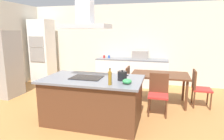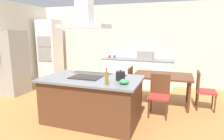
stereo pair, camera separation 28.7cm
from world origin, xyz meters
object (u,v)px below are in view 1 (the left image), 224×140
(chair_at_left_end, at_px, (124,81))
(range_hood, at_px, (85,15))
(mixing_bowl, at_px, (127,81))
(coffee_mug_blue, at_px, (109,57))
(dining_table, at_px, (160,77))
(chair_at_right_end, at_px, (198,86))
(chair_facing_island, at_px, (158,91))
(countertop_microwave, at_px, (140,55))
(refrigerator, at_px, (3,64))
(coffee_mug_red, at_px, (104,57))
(cooktop, at_px, (87,77))
(olive_oil_bottle, at_px, (110,78))
(tea_kettle, at_px, (122,76))
(wall_oven_stack, at_px, (43,51))

(chair_at_left_end, xyz_separation_m, range_hood, (-0.46, -1.42, 1.59))
(mixing_bowl, distance_m, coffee_mug_blue, 3.36)
(dining_table, distance_m, chair_at_left_end, 0.93)
(coffee_mug_blue, height_order, chair_at_right_end, coffee_mug_blue)
(dining_table, distance_m, chair_facing_island, 0.68)
(countertop_microwave, bearing_deg, refrigerator, -150.70)
(countertop_microwave, xyz_separation_m, coffee_mug_red, (-1.23, -0.01, -0.09))
(coffee_mug_blue, height_order, range_hood, range_hood)
(cooktop, bearing_deg, chair_at_left_end, 72.12)
(olive_oil_bottle, height_order, countertop_microwave, olive_oil_bottle)
(coffee_mug_blue, xyz_separation_m, range_hood, (0.36, -2.90, 1.16))
(coffee_mug_blue, height_order, refrigerator, refrigerator)
(cooktop, relative_size, tea_kettle, 2.65)
(wall_oven_stack, relative_size, refrigerator, 1.21)
(cooktop, bearing_deg, chair_facing_island, 28.71)
(olive_oil_bottle, bearing_deg, chair_at_left_end, 93.93)
(mixing_bowl, xyz_separation_m, dining_table, (0.52, 1.66, -0.28))
(coffee_mug_blue, distance_m, chair_at_left_end, 1.75)
(coffee_mug_red, relative_size, refrigerator, 0.05)
(olive_oil_bottle, xyz_separation_m, countertop_microwave, (0.12, 3.26, 0.02))
(cooktop, distance_m, dining_table, 1.99)
(tea_kettle, bearing_deg, coffee_mug_blue, 110.37)
(cooktop, height_order, wall_oven_stack, wall_oven_stack)
(cooktop, height_order, tea_kettle, tea_kettle)
(dining_table, relative_size, range_hood, 1.56)
(tea_kettle, relative_size, chair_at_left_end, 0.25)
(coffee_mug_blue, xyz_separation_m, chair_at_left_end, (0.82, -1.48, -0.44))
(chair_at_left_end, height_order, chair_facing_island, same)
(cooktop, distance_m, olive_oil_bottle, 0.70)
(olive_oil_bottle, bearing_deg, coffee_mug_red, 108.86)
(countertop_microwave, distance_m, coffee_mug_blue, 1.07)
(olive_oil_bottle, height_order, refrigerator, refrigerator)
(tea_kettle, bearing_deg, range_hood, 179.28)
(refrigerator, bearing_deg, chair_at_left_end, 9.19)
(coffee_mug_red, height_order, wall_oven_stack, wall_oven_stack)
(tea_kettle, height_order, chair_at_left_end, tea_kettle)
(tea_kettle, relative_size, dining_table, 0.16)
(tea_kettle, relative_size, coffee_mug_red, 2.52)
(coffee_mug_blue, relative_size, chair_at_left_end, 0.10)
(coffee_mug_blue, height_order, chair_facing_island, coffee_mug_blue)
(coffee_mug_blue, bearing_deg, coffee_mug_red, -171.57)
(tea_kettle, distance_m, mixing_bowl, 0.27)
(cooktop, distance_m, countertop_microwave, 2.97)
(mixing_bowl, xyz_separation_m, chair_facing_island, (0.52, 0.99, -0.44))
(cooktop, relative_size, countertop_microwave, 1.20)
(mixing_bowl, relative_size, countertop_microwave, 0.33)
(coffee_mug_red, distance_m, coffee_mug_blue, 0.17)
(chair_facing_island, distance_m, range_hood, 2.23)
(cooktop, distance_m, chair_facing_island, 1.61)
(cooktop, relative_size, refrigerator, 0.33)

